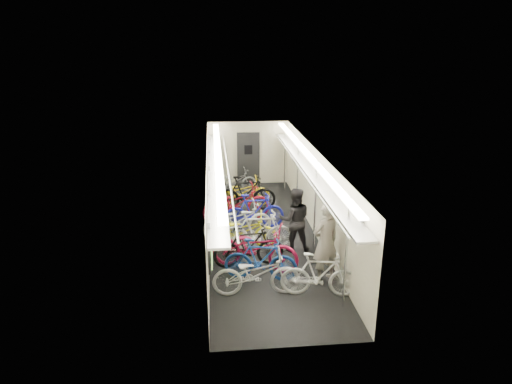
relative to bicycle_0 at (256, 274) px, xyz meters
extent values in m
plane|color=black|center=(0.48, 3.13, -0.50)|extent=(10.00, 10.00, 0.00)
plane|color=white|center=(0.48, 3.13, 1.90)|extent=(10.00, 10.00, 0.00)
plane|color=beige|center=(-1.02, 3.13, 0.70)|extent=(0.00, 10.00, 10.00)
plane|color=beige|center=(1.98, 3.13, 0.70)|extent=(0.00, 10.00, 10.00)
plane|color=beige|center=(0.48, 8.13, 0.70)|extent=(3.00, 0.00, 3.00)
plane|color=beige|center=(0.48, -1.87, 0.70)|extent=(3.00, 0.00, 3.00)
cube|color=black|center=(-0.98, -0.07, 0.75)|extent=(0.06, 1.10, 0.80)
cube|color=#90CE5A|center=(-0.94, -0.07, 0.75)|extent=(0.02, 0.96, 0.66)
cube|color=black|center=(-0.98, 2.13, 0.75)|extent=(0.06, 1.10, 0.80)
cube|color=#90CE5A|center=(-0.94, 2.13, 0.75)|extent=(0.02, 0.96, 0.66)
cube|color=black|center=(-0.98, 4.33, 0.75)|extent=(0.06, 1.10, 0.80)
cube|color=#90CE5A|center=(-0.94, 4.33, 0.75)|extent=(0.02, 0.96, 0.66)
cube|color=black|center=(-0.98, 6.53, 0.75)|extent=(0.06, 1.10, 0.80)
cube|color=#90CE5A|center=(-0.94, 6.53, 0.75)|extent=(0.02, 0.96, 0.66)
cube|color=#FFF20D|center=(-0.97, 1.03, 0.80)|extent=(0.02, 0.22, 0.30)
cube|color=#FFF20D|center=(-0.97, 3.23, 0.80)|extent=(0.02, 0.22, 0.30)
cube|color=#FFF20D|center=(-0.97, 5.43, 0.80)|extent=(0.02, 0.22, 0.30)
cube|color=black|center=(0.48, 8.07, 0.50)|extent=(0.85, 0.08, 2.00)
cube|color=#999BA0|center=(-0.80, 3.13, 1.42)|extent=(0.40, 9.70, 0.05)
cube|color=#999BA0|center=(1.76, 3.13, 1.42)|extent=(0.40, 9.70, 0.05)
cylinder|color=silver|center=(-0.47, 3.13, 1.52)|extent=(0.04, 9.70, 0.04)
cylinder|color=silver|center=(1.43, 3.13, 1.52)|extent=(0.04, 9.70, 0.04)
cube|color=white|center=(-0.72, 3.13, 1.84)|extent=(0.18, 9.60, 0.04)
cube|color=white|center=(1.68, 3.13, 1.84)|extent=(0.18, 9.60, 0.04)
cylinder|color=silver|center=(1.73, -0.67, 0.70)|extent=(0.05, 0.05, 2.38)
cylinder|color=silver|center=(1.73, 2.13, 0.70)|extent=(0.05, 0.05, 2.38)
cylinder|color=silver|center=(1.73, 4.63, 0.70)|extent=(0.05, 0.05, 2.38)
cylinder|color=silver|center=(1.73, 7.13, 0.70)|extent=(0.05, 0.05, 2.38)
imported|color=#B5B4B9|center=(0.00, 0.00, 0.00)|extent=(1.90, 0.69, 0.99)
imported|color=navy|center=(0.16, 0.62, 0.01)|extent=(1.75, 0.84, 1.01)
imported|color=maroon|center=(0.06, 1.15, 0.07)|extent=(2.29, 1.52, 1.14)
imported|color=black|center=(-0.06, 1.32, 0.02)|extent=(1.78, 0.66, 1.04)
imported|color=yellow|center=(-0.13, 2.39, -0.02)|extent=(1.88, 0.82, 0.96)
imported|color=silver|center=(0.22, 2.08, 0.08)|extent=(1.93, 0.63, 1.14)
imported|color=#B9BBBF|center=(-0.23, 3.07, 0.02)|extent=(2.04, 1.01, 1.02)
imported|color=#1C20A8|center=(0.29, 3.66, 0.04)|extent=(1.81, 0.64, 1.07)
imported|color=maroon|center=(-0.20, 4.32, 0.06)|extent=(2.25, 1.23, 1.12)
imported|color=black|center=(0.17, 5.19, 0.08)|extent=(1.95, 0.65, 1.15)
imported|color=yellow|center=(0.05, 5.55, 0.00)|extent=(1.94, 0.80, 1.00)
imported|color=silver|center=(1.34, -0.20, 0.01)|extent=(1.73, 0.77, 1.01)
imported|color=slate|center=(-0.12, 7.02, -0.06)|extent=(1.76, 0.95, 0.88)
imported|color=gray|center=(1.61, 0.49, 0.44)|extent=(0.81, 0.69, 1.88)
imported|color=black|center=(1.20, 2.11, 0.36)|extent=(0.87, 0.70, 1.71)
cube|color=red|center=(1.93, 1.19, 0.78)|extent=(0.29, 0.20, 0.38)
camera|label=1|loc=(-0.85, -8.68, 4.73)|focal=32.00mm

